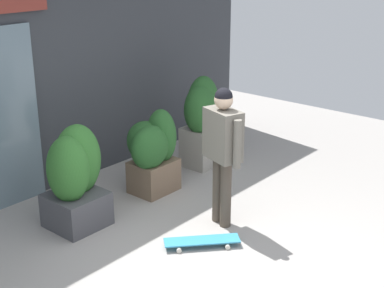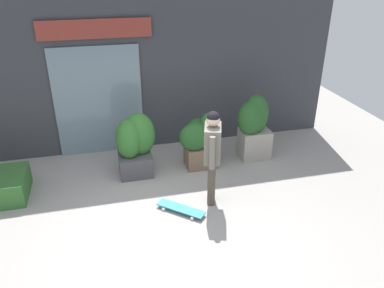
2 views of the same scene
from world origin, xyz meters
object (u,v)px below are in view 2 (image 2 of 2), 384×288
object	(u,v)px
planter_box_right	(254,125)
skateboarder	(212,149)
skateboard	(181,208)
planter_box_mid	(200,139)
planter_box_left	(135,144)

from	to	relation	value
planter_box_right	skateboarder	bearing A→B (deg)	-133.49
skateboarder	planter_box_right	world-z (taller)	skateboarder
skateboarder	skateboard	size ratio (longest dim) A/B	2.19
planter_box_right	planter_box_mid	size ratio (longest dim) A/B	1.22
planter_box_mid	skateboarder	bearing A→B (deg)	-96.16
skateboarder	planter_box_mid	size ratio (longest dim) A/B	1.48
skateboarder	planter_box_right	xyz separation A→B (m)	(1.26, 1.33, -0.29)
planter_box_left	planter_box_mid	distance (m)	1.26
skateboard	planter_box_mid	world-z (taller)	planter_box_mid
planter_box_left	planter_box_mid	world-z (taller)	planter_box_left
skateboard	planter_box_left	xyz separation A→B (m)	(-0.56, 1.44, 0.55)
skateboard	planter_box_mid	xyz separation A→B (m)	(0.70, 1.42, 0.52)
planter_box_left	skateboard	bearing A→B (deg)	-68.71
skateboarder	planter_box_left	size ratio (longest dim) A/B	1.37
planter_box_right	skateboard	bearing A→B (deg)	-140.67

